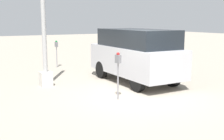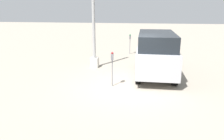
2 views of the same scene
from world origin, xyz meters
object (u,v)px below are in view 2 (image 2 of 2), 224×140
parked_van (156,53)px  parking_meter_near (112,61)px  parking_meter_far (130,40)px  lamp_post (94,35)px

parked_van → parking_meter_near: bearing=134.3°
parked_van → parking_meter_far: bearing=17.3°
lamp_post → parked_van: 3.61m
parking_meter_near → parked_van: size_ratio=0.34×
parking_meter_far → lamp_post: (-3.99, 1.76, 0.80)m
lamp_post → parked_van: size_ratio=1.24×
parking_meter_near → lamp_post: bearing=20.3°
parking_meter_far → parked_van: parked_van is taller
parking_meter_near → parked_van: parked_van is taller
parking_meter_far → lamp_post: size_ratio=0.26×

